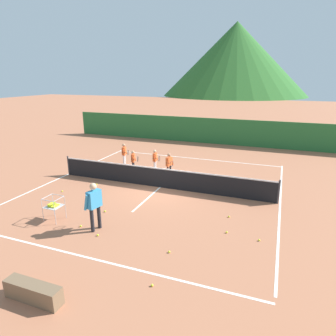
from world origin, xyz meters
TOP-DOWN VIEW (x-y plane):
  - ground_plane at (0.00, 0.00)m, footprint 120.00×120.00m
  - line_baseline_near at (0.00, -6.13)m, footprint 10.90×0.08m
  - line_baseline_far at (0.00, 5.67)m, footprint 10.90×0.08m
  - line_sideline_west at (-5.45, 0.00)m, footprint 0.08×11.80m
  - line_sideline_east at (5.45, 0.00)m, footprint 0.08×11.80m
  - line_service_center at (0.00, 0.00)m, footprint 0.08×5.83m
  - tennis_net at (0.00, 0.00)m, footprint 10.76×0.08m
  - instructor at (-0.52, -4.60)m, footprint 0.44×0.83m
  - student_0 at (-3.41, 2.69)m, footprint 0.54×0.57m
  - student_1 at (-2.31, 1.73)m, footprint 0.53×0.52m
  - student_2 at (-1.21, 2.23)m, footprint 0.48×0.56m
  - student_3 at (-0.12, 1.55)m, footprint 0.42×0.68m
  - ball_cart at (-2.38, -4.53)m, footprint 0.58×0.58m
  - tennis_ball_0 at (-1.14, -4.65)m, footprint 0.07×0.07m
  - tennis_ball_1 at (4.87, -3.36)m, footprint 0.07×0.07m
  - tennis_ball_2 at (-3.04, -0.82)m, footprint 0.07×0.07m
  - tennis_ball_3 at (-4.01, -2.17)m, footprint 0.07×0.07m
  - tennis_ball_5 at (3.79, -3.23)m, footprint 0.07×0.07m
  - tennis_ball_6 at (-0.22, -4.97)m, footprint 0.07×0.07m
  - tennis_ball_7 at (-1.00, -3.30)m, footprint 0.07×0.07m
  - tennis_ball_8 at (2.37, -5.04)m, footprint 0.07×0.07m
  - tennis_ball_9 at (2.50, -6.60)m, footprint 0.07×0.07m
  - tennis_ball_10 at (3.66, -2.01)m, footprint 0.07×0.07m
  - windscreen_fence at (0.00, 10.50)m, footprint 23.98×0.08m
  - courtside_bench at (0.06, -8.05)m, footprint 1.50×0.36m
  - hill_0 at (-8.24, 73.31)m, footprint 38.56×38.56m

SIDE VIEW (x-z plane):
  - ground_plane at x=0.00m, z-range 0.00..0.00m
  - line_baseline_near at x=0.00m, z-range 0.00..0.01m
  - line_baseline_far at x=0.00m, z-range 0.00..0.01m
  - line_sideline_west at x=-5.45m, z-range 0.00..0.01m
  - line_sideline_east at x=5.45m, z-range 0.00..0.01m
  - line_service_center at x=0.00m, z-range 0.00..0.01m
  - tennis_ball_0 at x=-1.14m, z-range 0.00..0.07m
  - tennis_ball_1 at x=4.87m, z-range 0.00..0.07m
  - tennis_ball_2 at x=-3.04m, z-range 0.00..0.07m
  - tennis_ball_3 at x=-4.01m, z-range 0.00..0.07m
  - tennis_ball_5 at x=3.79m, z-range 0.00..0.07m
  - tennis_ball_6 at x=-0.22m, z-range 0.00..0.07m
  - tennis_ball_7 at x=-1.00m, z-range 0.00..0.07m
  - tennis_ball_8 at x=2.37m, z-range 0.00..0.07m
  - tennis_ball_9 at x=2.50m, z-range 0.00..0.07m
  - tennis_ball_10 at x=3.66m, z-range 0.00..0.07m
  - courtside_bench at x=0.06m, z-range 0.00..0.46m
  - tennis_net at x=0.00m, z-range -0.03..1.02m
  - ball_cart at x=-2.38m, z-range 0.14..1.04m
  - student_1 at x=-2.31m, z-range 0.12..1.33m
  - student_2 at x=-1.21m, z-range 0.13..1.37m
  - student_3 at x=-0.12m, z-range 0.13..1.44m
  - student_0 at x=-3.41m, z-range 0.13..1.45m
  - windscreen_fence at x=0.00m, z-range 0.00..2.01m
  - instructor at x=-0.52m, z-range 0.17..1.90m
  - hill_0 at x=-8.24m, z-range 0.00..18.87m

